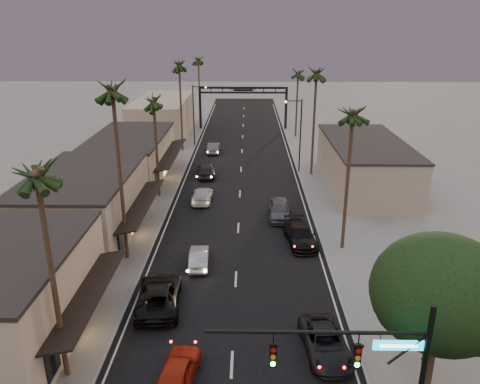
{
  "coord_description": "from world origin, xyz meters",
  "views": [
    {
      "loc": [
        0.78,
        -10.65,
        17.46
      ],
      "look_at": [
        0.11,
        30.66,
        2.5
      ],
      "focal_mm": 35.0,
      "sensor_mm": 36.0,
      "label": 1
    }
  ],
  "objects_px": {
    "arch": "(243,97)",
    "streetlight_right": "(298,130)",
    "oncoming_red": "(178,371)",
    "palm_rb": "(317,70)",
    "curbside_black": "(300,235)",
    "oncoming_pickup": "(159,295)",
    "traffic_signal": "(374,366)",
    "palm_la": "(35,168)",
    "palm_ld": "(179,62)",
    "corner_tree": "(442,297)",
    "palm_lc": "(153,98)",
    "palm_far": "(198,58)",
    "palm_ra": "(353,110)",
    "palm_lb": "(112,86)",
    "streetlight_left": "(195,111)",
    "curbside_near": "(325,343)",
    "oncoming_silver": "(199,258)",
    "palm_rc": "(298,71)"
  },
  "relations": [
    {
      "from": "palm_lb",
      "to": "corner_tree",
      "type": "bearing_deg",
      "value": -38.83
    },
    {
      "from": "oncoming_red",
      "to": "palm_far",
      "type": "bearing_deg",
      "value": -78.25
    },
    {
      "from": "palm_lc",
      "to": "palm_ra",
      "type": "height_order",
      "value": "palm_ra"
    },
    {
      "from": "oncoming_pickup",
      "to": "curbside_near",
      "type": "xyz_separation_m",
      "value": [
        10.13,
        -4.49,
        -0.13
      ]
    },
    {
      "from": "palm_lb",
      "to": "oncoming_pickup",
      "type": "distance_m",
      "value": 14.6
    },
    {
      "from": "palm_lb",
      "to": "palm_ra",
      "type": "relative_size",
      "value": 1.15
    },
    {
      "from": "corner_tree",
      "to": "streetlight_left",
      "type": "bearing_deg",
      "value": 107.97
    },
    {
      "from": "traffic_signal",
      "to": "curbside_near",
      "type": "xyz_separation_m",
      "value": [
        -0.49,
        7.03,
        -4.39
      ]
    },
    {
      "from": "palm_rc",
      "to": "palm_rb",
      "type": "bearing_deg",
      "value": -90.0
    },
    {
      "from": "corner_tree",
      "to": "oncoming_pickup",
      "type": "height_order",
      "value": "corner_tree"
    },
    {
      "from": "curbside_near",
      "to": "palm_far",
      "type": "bearing_deg",
      "value": 95.76
    },
    {
      "from": "curbside_near",
      "to": "curbside_black",
      "type": "bearing_deg",
      "value": 84.12
    },
    {
      "from": "streetlight_right",
      "to": "palm_lc",
      "type": "relative_size",
      "value": 0.74
    },
    {
      "from": "traffic_signal",
      "to": "streetlight_right",
      "type": "bearing_deg",
      "value": 88.28
    },
    {
      "from": "arch",
      "to": "palm_ra",
      "type": "xyz_separation_m",
      "value": [
        8.6,
        -46.0,
        5.91
      ]
    },
    {
      "from": "curbside_black",
      "to": "oncoming_pickup",
      "type": "bearing_deg",
      "value": -144.04
    },
    {
      "from": "palm_far",
      "to": "oncoming_red",
      "type": "bearing_deg",
      "value": -85.41
    },
    {
      "from": "corner_tree",
      "to": "arch",
      "type": "relative_size",
      "value": 0.58
    },
    {
      "from": "corner_tree",
      "to": "palm_far",
      "type": "distance_m",
      "value": 72.96
    },
    {
      "from": "streetlight_right",
      "to": "palm_la",
      "type": "distance_m",
      "value": 39.68
    },
    {
      "from": "palm_ld",
      "to": "curbside_black",
      "type": "relative_size",
      "value": 2.65
    },
    {
      "from": "curbside_black",
      "to": "streetlight_right",
      "type": "bearing_deg",
      "value": 78.53
    },
    {
      "from": "arch",
      "to": "streetlight_right",
      "type": "height_order",
      "value": "streetlight_right"
    },
    {
      "from": "palm_lb",
      "to": "palm_ld",
      "type": "height_order",
      "value": "palm_lb"
    },
    {
      "from": "corner_tree",
      "to": "oncoming_red",
      "type": "distance_m",
      "value": 13.32
    },
    {
      "from": "streetlight_right",
      "to": "palm_rb",
      "type": "height_order",
      "value": "palm_rb"
    },
    {
      "from": "streetlight_left",
      "to": "oncoming_silver",
      "type": "bearing_deg",
      "value": -83.73
    },
    {
      "from": "oncoming_red",
      "to": "palm_rb",
      "type": "bearing_deg",
      "value": -100.57
    },
    {
      "from": "corner_tree",
      "to": "palm_lc",
      "type": "xyz_separation_m",
      "value": [
        -18.08,
        28.55,
        4.49
      ]
    },
    {
      "from": "palm_ra",
      "to": "streetlight_left",
      "type": "bearing_deg",
      "value": 114.54
    },
    {
      "from": "traffic_signal",
      "to": "palm_rc",
      "type": "distance_m",
      "value": 60.31
    },
    {
      "from": "palm_lb",
      "to": "curbside_black",
      "type": "distance_m",
      "value": 18.96
    },
    {
      "from": "palm_la",
      "to": "palm_ld",
      "type": "xyz_separation_m",
      "value": [
        -0.0,
        46.0,
        0.97
      ]
    },
    {
      "from": "traffic_signal",
      "to": "streetlight_left",
      "type": "height_order",
      "value": "streetlight_left"
    },
    {
      "from": "palm_lc",
      "to": "oncoming_silver",
      "type": "distance_m",
      "value": 18.8
    },
    {
      "from": "palm_ld",
      "to": "oncoming_pickup",
      "type": "bearing_deg",
      "value": -84.7
    },
    {
      "from": "traffic_signal",
      "to": "palm_far",
      "type": "distance_m",
      "value": 75.58
    },
    {
      "from": "streetlight_left",
      "to": "curbside_black",
      "type": "xyz_separation_m",
      "value": [
        12.17,
        -33.08,
        -4.55
      ]
    },
    {
      "from": "palm_lb",
      "to": "palm_rc",
      "type": "distance_m",
      "value": 45.48
    },
    {
      "from": "arch",
      "to": "curbside_black",
      "type": "relative_size",
      "value": 2.83
    },
    {
      "from": "oncoming_silver",
      "to": "palm_ra",
      "type": "bearing_deg",
      "value": -168.91
    },
    {
      "from": "palm_la",
      "to": "oncoming_red",
      "type": "height_order",
      "value": "palm_la"
    },
    {
      "from": "traffic_signal",
      "to": "palm_ra",
      "type": "distance_m",
      "value": 21.19
    },
    {
      "from": "palm_lc",
      "to": "palm_ra",
      "type": "distance_m",
      "value": 20.99
    },
    {
      "from": "palm_ra",
      "to": "curbside_black",
      "type": "height_order",
      "value": "palm_ra"
    },
    {
      "from": "palm_far",
      "to": "curbside_near",
      "type": "height_order",
      "value": "palm_far"
    },
    {
      "from": "traffic_signal",
      "to": "palm_lc",
      "type": "xyz_separation_m",
      "value": [
        -14.29,
        32.0,
        5.39
      ]
    },
    {
      "from": "arch",
      "to": "streetlight_left",
      "type": "distance_m",
      "value": 13.85
    },
    {
      "from": "palm_ra",
      "to": "oncoming_silver",
      "type": "bearing_deg",
      "value": -165.44
    },
    {
      "from": "palm_far",
      "to": "oncoming_silver",
      "type": "distance_m",
      "value": 58.24
    }
  ]
}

